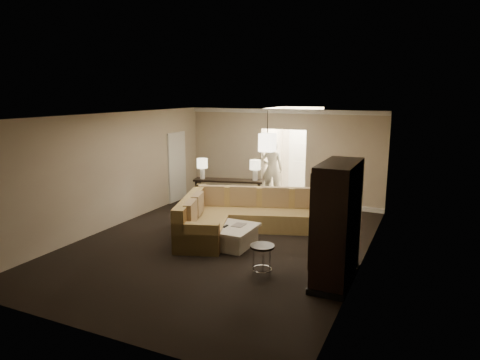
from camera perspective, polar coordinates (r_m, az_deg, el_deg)
The scene contains 19 objects.
ground at distance 9.61m, azimuth -2.36°, elevation -8.33°, with size 8.00×8.00×0.00m, color black.
wall_back at distance 12.86m, azimuth 5.74°, elevation 3.18°, with size 6.00×0.04×2.80m, color #BFAF90.
wall_front at distance 6.07m, azimuth -20.05°, elevation -7.13°, with size 6.00×0.04×2.80m, color #BFAF90.
wall_left at distance 10.91m, azimuth -16.60°, elevation 1.22°, with size 0.04×8.00×2.80m, color #BFAF90.
wall_right at distance 8.33m, azimuth 16.28°, elevation -1.89°, with size 0.04×8.00×2.80m, color #BFAF90.
ceiling at distance 9.05m, azimuth -2.51°, elevation 8.58°, with size 6.00×8.00×0.02m, color white.
crown_molding at distance 12.69m, azimuth 5.79°, elevation 9.10°, with size 6.00×0.10×0.12m, color silver.
baseboard at distance 13.08m, azimuth 5.55°, elevation -2.67°, with size 6.00×0.10×0.12m, color silver.
side_door at distance 13.14m, azimuth -8.38°, elevation 1.75°, with size 0.05×0.90×2.10m, color white.
foyer at distance 14.14m, azimuth 7.52°, elevation 3.49°, with size 1.44×2.02×2.80m.
sectional_sofa at distance 10.19m, azimuth 0.02°, elevation -4.85°, with size 3.41×3.38×0.97m.
coffee_table at distance 9.38m, azimuth -1.48°, elevation -7.40°, with size 1.09×1.09×0.45m.
console_table at distance 12.53m, azimuth -1.54°, elevation -1.35°, with size 2.07×0.97×0.78m.
armoire at distance 7.61m, azimuth 12.75°, elevation -5.95°, with size 0.63×1.48×2.13m.
drink_table at distance 7.89m, azimuth 2.97°, elevation -9.77°, with size 0.45×0.45×0.56m.
table_lamp_left at distance 12.56m, azimuth -5.05°, elevation 1.97°, with size 0.31×0.31×0.60m.
table_lamp_right at distance 12.26m, azimuth 2.03°, elevation 1.77°, with size 0.31×0.31×0.60m.
pendant_light at distance 11.58m, azimuth 3.68°, elevation 5.03°, with size 0.38×0.38×1.09m.
person at distance 13.35m, azimuth 4.30°, elevation 1.87°, with size 0.74×0.49×2.04m, color beige.
Camera 1 is at (4.13, -8.03, 3.28)m, focal length 32.00 mm.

